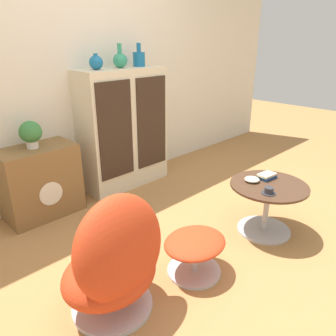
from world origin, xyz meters
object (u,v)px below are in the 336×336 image
Objects in this scene: ottoman at (195,247)px; book_stack at (267,176)px; vase_leftmost at (96,62)px; vase_inner_left at (120,60)px; vase_inner_right at (139,58)px; bowl at (252,179)px; tv_console at (40,182)px; potted_plant at (31,133)px; teacup at (269,191)px; coffee_table at (267,202)px; sideboard at (124,129)px; egg_chair at (115,262)px.

ottoman is 2.71× the size of book_stack.
vase_leftmost is 1.83m from book_stack.
book_stack is at bearing -78.54° from vase_inner_left.
vase_inner_right reaches higher than ottoman.
vase_inner_right reaches higher than bowl.
potted_plant is (-0.01, 0.00, 0.45)m from tv_console.
vase_inner_left is (0.27, 0.00, 0.01)m from vase_leftmost.
teacup reaches higher than ottoman.
coffee_table is 2.69× the size of vase_inner_right.
bowl is at bearing -92.98° from vase_inner_right.
ottoman is 0.94m from book_stack.
potted_plant is at bearing -179.45° from vase_leftmost.
sideboard is 2.75× the size of ottoman.
ottoman is at bearing -118.93° from vase_inner_right.
vase_inner_left is 1.11m from potted_plant.
ottoman is 1.97m from vase_inner_left.
egg_chair is 1.94m from vase_leftmost.
potted_plant is (-0.70, -0.01, -0.53)m from vase_leftmost.
ottoman is at bearing -175.73° from bowl.
teacup is (-0.15, -0.08, 0.18)m from coffee_table.
ottoman is at bearing -76.57° from tv_console.
vase_inner_right reaches higher than egg_chair.
teacup is 0.89× the size of bowl.
vase_inner_right is at bearing 92.50° from book_stack.
vase_inner_left reaches higher than book_stack.
ottoman is 0.81m from coffee_table.
vase_leftmost reaches higher than sideboard.
coffee_table is (1.17, -1.58, -0.05)m from tv_console.
bowl reaches higher than coffee_table.
teacup is at bearing -147.96° from book_stack.
vase_inner_right reaches higher than vase_leftmost.
sideboard is at bearing 0.20° from tv_console.
sideboard is 1.86m from egg_chair.
coffee_table is 5.69× the size of teacup.
potted_plant reaches higher than egg_chair.
vase_leftmost reaches higher than potted_plant.
potted_plant reaches higher than book_stack.
tv_console is (-0.95, -0.00, -0.30)m from sideboard.
teacup is at bearing -116.63° from bowl.
coffee_table is at bearing 27.09° from teacup.
vase_inner_right reaches higher than teacup.
sideboard is 1.55m from book_stack.
vase_leftmost reaches higher than egg_chair.
vase_leftmost is (0.32, 1.52, 1.10)m from ottoman.
vase_inner_right is at bearing 87.02° from bowl.
vase_leftmost is at bearing 106.74° from bowl.
ottoman is 0.72m from teacup.
book_stack is at bearing -3.31° from egg_chair.
potted_plant is at bearing 103.92° from ottoman.
ottoman is 2.06m from vase_inner_right.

